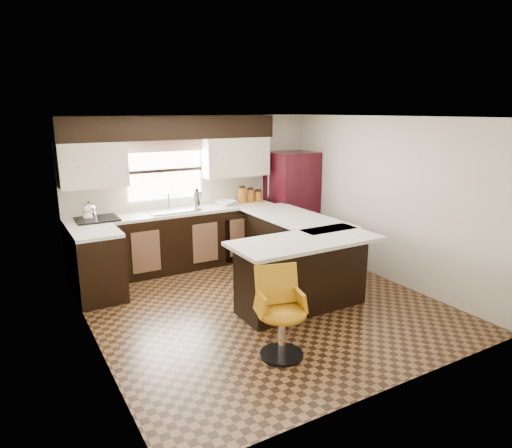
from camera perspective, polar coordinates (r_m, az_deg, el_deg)
floor at (r=6.10m, az=0.79°, el=-9.95°), size 4.40×4.40×0.00m
ceiling at (r=5.57m, az=0.87°, el=13.23°), size 4.40×4.40×0.00m
wall_back at (r=7.65m, az=-7.68°, el=4.30°), size 4.40×0.00×4.40m
wall_front at (r=4.06m, az=17.04°, el=-4.98°), size 4.40×0.00×4.40m
wall_left at (r=5.00m, az=-20.30°, el=-1.66°), size 0.00×4.40×4.40m
wall_right at (r=7.00m, az=15.76°, el=3.00°), size 0.00×4.40×4.40m
base_cab_back at (r=7.38m, az=-9.82°, el=-2.11°), size 3.30×0.60×0.90m
base_cab_left at (r=6.45m, az=-19.10°, el=-5.10°), size 0.60×0.70×0.90m
counter_back at (r=7.27m, az=-9.98°, el=1.47°), size 3.30×0.60×0.04m
counter_left at (r=6.31m, az=-19.44°, el=-1.04°), size 0.60×0.70×0.04m
soffit at (r=7.24m, az=-10.39°, el=11.78°), size 3.40×0.35×0.36m
upper_cab_left at (r=6.96m, az=-19.76°, el=6.97°), size 0.94×0.35×0.64m
upper_cab_right at (r=7.71m, az=-2.58°, el=8.39°), size 1.14×0.35×0.64m
window_pane at (r=7.40m, az=-11.31°, el=6.57°), size 1.20×0.02×0.90m
valance at (r=7.33m, az=-11.35°, el=9.56°), size 1.30×0.06×0.18m
sink at (r=7.22m, az=-10.31°, el=1.68°), size 0.75×0.45×0.03m
dishwasher at (r=7.53m, az=-1.91°, el=-1.75°), size 0.58×0.03×0.78m
cooktop at (r=6.94m, az=-19.26°, el=0.57°), size 0.58×0.50×0.02m
peninsula_long at (r=6.89m, az=4.57°, el=-3.13°), size 0.60×1.95×0.90m
peninsula_return at (r=5.85m, az=5.75°, el=-6.33°), size 1.65×0.60×0.90m
counter_pen_long at (r=6.79m, az=5.00°, el=0.75°), size 0.84×1.95×0.04m
counter_pen_return at (r=5.62m, az=6.24°, el=-2.12°), size 1.89×0.84×0.04m
refrigerator at (r=8.19m, az=4.44°, el=2.80°), size 0.76×0.73×1.77m
bar_chair at (r=4.72m, az=3.29°, el=-11.22°), size 0.60×0.60×0.93m
kettle at (r=6.89m, az=-20.12°, el=1.63°), size 0.19×0.19×0.26m
percolator at (r=7.36m, az=-7.38°, el=3.05°), size 0.15×0.15×0.29m
mixing_bowl at (r=7.59m, az=-3.78°, el=2.65°), size 0.38×0.38×0.07m
canister_large at (r=7.73m, az=-1.77°, el=3.59°), size 0.13×0.13×0.26m
canister_med at (r=7.81m, az=-0.72°, el=3.54°), size 0.12×0.12×0.22m
canister_small at (r=7.89m, az=0.27°, el=3.49°), size 0.13×0.13×0.17m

